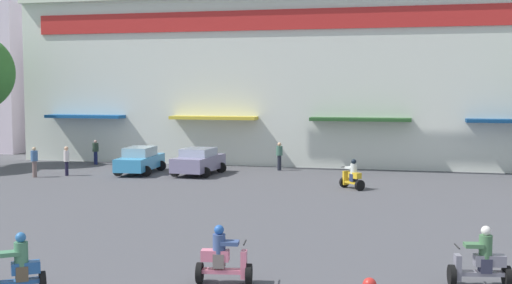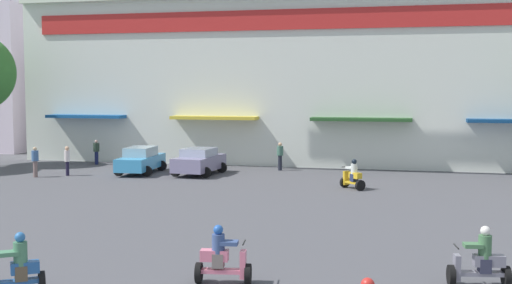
{
  "view_description": "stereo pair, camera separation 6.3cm",
  "coord_description": "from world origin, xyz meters",
  "px_view_note": "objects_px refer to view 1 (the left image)",
  "views": [
    {
      "loc": [
        7.38,
        -10.24,
        4.9
      ],
      "look_at": [
        1.87,
        13.07,
        2.94
      ],
      "focal_mm": 46.7,
      "sensor_mm": 36.0,
      "label": 1
    },
    {
      "loc": [
        7.44,
        -10.23,
        4.9
      ],
      "look_at": [
        1.87,
        13.07,
        2.94
      ],
      "focal_mm": 46.7,
      "sensor_mm": 36.0,
      "label": 2
    }
  ],
  "objects_px": {
    "scooter_rider_5": "(223,259)",
    "pedestrian_4": "(34,160)",
    "scooter_rider_4": "(18,270)",
    "pedestrian_3": "(66,159)",
    "scooter_rider_6": "(352,177)",
    "pedestrian_2": "(279,155)",
    "parked_car_0": "(140,160)",
    "parked_car_1": "(198,161)",
    "scooter_rider_8": "(481,262)",
    "pedestrian_1": "(96,151)"
  },
  "relations": [
    {
      "from": "scooter_rider_4",
      "to": "pedestrian_2",
      "type": "distance_m",
      "value": 24.9
    },
    {
      "from": "scooter_rider_5",
      "to": "scooter_rider_8",
      "type": "bearing_deg",
      "value": 11.45
    },
    {
      "from": "scooter_rider_8",
      "to": "pedestrian_4",
      "type": "bearing_deg",
      "value": 144.72
    },
    {
      "from": "scooter_rider_4",
      "to": "pedestrian_3",
      "type": "xyz_separation_m",
      "value": [
        -9.74,
        19.74,
        0.35
      ]
    },
    {
      "from": "parked_car_0",
      "to": "pedestrian_4",
      "type": "relative_size",
      "value": 2.6
    },
    {
      "from": "pedestrian_3",
      "to": "pedestrian_4",
      "type": "bearing_deg",
      "value": -144.59
    },
    {
      "from": "parked_car_1",
      "to": "scooter_rider_5",
      "type": "relative_size",
      "value": 2.68
    },
    {
      "from": "scooter_rider_8",
      "to": "pedestrian_1",
      "type": "bearing_deg",
      "value": 134.45
    },
    {
      "from": "scooter_rider_5",
      "to": "scooter_rider_4",
      "type": "bearing_deg",
      "value": -155.58
    },
    {
      "from": "scooter_rider_5",
      "to": "scooter_rider_6",
      "type": "relative_size",
      "value": 1.01
    },
    {
      "from": "pedestrian_2",
      "to": "pedestrian_4",
      "type": "xyz_separation_m",
      "value": [
        -12.47,
        -6.11,
        0.0
      ]
    },
    {
      "from": "parked_car_1",
      "to": "scooter_rider_6",
      "type": "bearing_deg",
      "value": -20.9
    },
    {
      "from": "scooter_rider_6",
      "to": "pedestrian_4",
      "type": "bearing_deg",
      "value": 179.01
    },
    {
      "from": "parked_car_1",
      "to": "scooter_rider_4",
      "type": "distance_m",
      "value": 22.04
    },
    {
      "from": "scooter_rider_4",
      "to": "pedestrian_4",
      "type": "distance_m",
      "value": 21.81
    },
    {
      "from": "pedestrian_1",
      "to": "pedestrian_3",
      "type": "bearing_deg",
      "value": -79.84
    },
    {
      "from": "parked_car_1",
      "to": "scooter_rider_4",
      "type": "xyz_separation_m",
      "value": [
        2.73,
        -21.87,
        -0.16
      ]
    },
    {
      "from": "parked_car_1",
      "to": "scooter_rider_5",
      "type": "xyz_separation_m",
      "value": [
        7.19,
        -19.85,
        -0.14
      ]
    },
    {
      "from": "scooter_rider_4",
      "to": "pedestrian_4",
      "type": "xyz_separation_m",
      "value": [
        -11.13,
        18.76,
        0.34
      ]
    },
    {
      "from": "scooter_rider_6",
      "to": "pedestrian_2",
      "type": "distance_m",
      "value": 8.06
    },
    {
      "from": "scooter_rider_6",
      "to": "pedestrian_2",
      "type": "bearing_deg",
      "value": 127.3
    },
    {
      "from": "parked_car_0",
      "to": "pedestrian_3",
      "type": "height_order",
      "value": "pedestrian_3"
    },
    {
      "from": "scooter_rider_8",
      "to": "pedestrian_4",
      "type": "height_order",
      "value": "pedestrian_4"
    },
    {
      "from": "scooter_rider_4",
      "to": "pedestrian_4",
      "type": "bearing_deg",
      "value": 120.69
    },
    {
      "from": "scooter_rider_8",
      "to": "pedestrian_2",
      "type": "xyz_separation_m",
      "value": [
        -9.39,
        21.57,
        0.33
      ]
    },
    {
      "from": "parked_car_1",
      "to": "pedestrian_2",
      "type": "bearing_deg",
      "value": 36.41
    },
    {
      "from": "pedestrian_1",
      "to": "pedestrian_2",
      "type": "relative_size",
      "value": 0.95
    },
    {
      "from": "parked_car_1",
      "to": "scooter_rider_6",
      "type": "distance_m",
      "value": 9.57
    },
    {
      "from": "scooter_rider_5",
      "to": "pedestrian_4",
      "type": "bearing_deg",
      "value": 132.99
    },
    {
      "from": "pedestrian_3",
      "to": "pedestrian_4",
      "type": "distance_m",
      "value": 1.71
    },
    {
      "from": "pedestrian_2",
      "to": "pedestrian_4",
      "type": "height_order",
      "value": "pedestrian_4"
    },
    {
      "from": "pedestrian_1",
      "to": "pedestrian_2",
      "type": "height_order",
      "value": "pedestrian_2"
    },
    {
      "from": "scooter_rider_6",
      "to": "pedestrian_3",
      "type": "relative_size",
      "value": 0.9
    },
    {
      "from": "parked_car_0",
      "to": "pedestrian_4",
      "type": "xyz_separation_m",
      "value": [
        -4.96,
        -2.91,
        0.18
      ]
    },
    {
      "from": "scooter_rider_8",
      "to": "pedestrian_3",
      "type": "height_order",
      "value": "pedestrian_3"
    },
    {
      "from": "parked_car_0",
      "to": "scooter_rider_8",
      "type": "height_order",
      "value": "parked_car_0"
    },
    {
      "from": "parked_car_1",
      "to": "pedestrian_1",
      "type": "distance_m",
      "value": 8.63
    },
    {
      "from": "scooter_rider_8",
      "to": "pedestrian_2",
      "type": "relative_size",
      "value": 0.93
    },
    {
      "from": "parked_car_1",
      "to": "pedestrian_3",
      "type": "height_order",
      "value": "pedestrian_3"
    },
    {
      "from": "scooter_rider_8",
      "to": "scooter_rider_5",
      "type": "bearing_deg",
      "value": -168.55
    },
    {
      "from": "parked_car_0",
      "to": "pedestrian_3",
      "type": "distance_m",
      "value": 4.06
    },
    {
      "from": "scooter_rider_5",
      "to": "scooter_rider_8",
      "type": "distance_m",
      "value": 6.39
    },
    {
      "from": "scooter_rider_8",
      "to": "pedestrian_3",
      "type": "xyz_separation_m",
      "value": [
        -20.47,
        16.45,
        0.35
      ]
    },
    {
      "from": "scooter_rider_6",
      "to": "pedestrian_1",
      "type": "bearing_deg",
      "value": 158.45
    },
    {
      "from": "scooter_rider_5",
      "to": "pedestrian_2",
      "type": "xyz_separation_m",
      "value": [
        -3.13,
        22.84,
        0.32
      ]
    },
    {
      "from": "parked_car_0",
      "to": "scooter_rider_4",
      "type": "height_order",
      "value": "parked_car_0"
    },
    {
      "from": "pedestrian_3",
      "to": "pedestrian_4",
      "type": "xyz_separation_m",
      "value": [
        -1.39,
        -0.99,
        -0.01
      ]
    },
    {
      "from": "scooter_rider_6",
      "to": "pedestrian_2",
      "type": "relative_size",
      "value": 0.89
    },
    {
      "from": "pedestrian_2",
      "to": "pedestrian_4",
      "type": "relative_size",
      "value": 1.0
    },
    {
      "from": "pedestrian_1",
      "to": "scooter_rider_4",
      "type": "bearing_deg",
      "value": -66.92
    }
  ]
}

